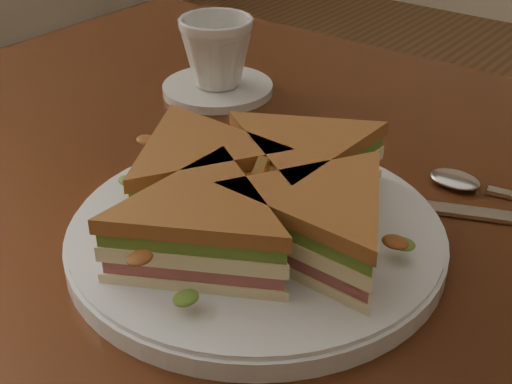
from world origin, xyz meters
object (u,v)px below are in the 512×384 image
Objects in this scene: knife at (484,215)px; saucer at (218,88)px; sandwich_wedges at (256,197)px; coffee_cup at (217,52)px; table at (343,310)px; plate at (256,237)px; spoon at (480,187)px.

knife is 0.36m from saucer.
sandwich_wedges is 0.32m from coffee_cup.
plate is at bearing -118.85° from table.
plate is 0.32m from saucer.
spoon is 0.05m from knife.
knife is at bearing -11.07° from saucer.
spoon is at bearing 59.18° from table.
coffee_cup is at bearing 135.57° from plate.
table is at bearing -22.61° from coffee_cup.
table is 13.91× the size of coffee_cup.
plate is at bearing -38.77° from coffee_cup.
sandwich_wedges is 2.17× the size of saucer.
coffee_cup is (0.00, 0.00, 0.05)m from saucer.
table is 6.58× the size of spoon.
spoon is (0.11, 0.19, -0.00)m from plate.
sandwich_wedges reaches higher than plate.
plate reaches higher than knife.
plate is 0.20m from knife.
table is 0.17m from sandwich_wedges.
coffee_cup is (-0.27, 0.14, 0.15)m from table.
sandwich_wedges reaches higher than knife.
table is 0.17m from spoon.
table is 3.97× the size of plate.
sandwich_wedges is at bearing -38.77° from coffee_cup.
saucer reaches higher than table.
spoon reaches higher than knife.
coffee_cup is at bearing 135.57° from sandwich_wedges.
spoon is (0.07, 0.11, 0.10)m from table.
coffee_cup reaches higher than plate.
plate is at bearing -129.89° from spoon.
sandwich_wedges is 0.20m from knife.
plate is at bearing -44.43° from saucer.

